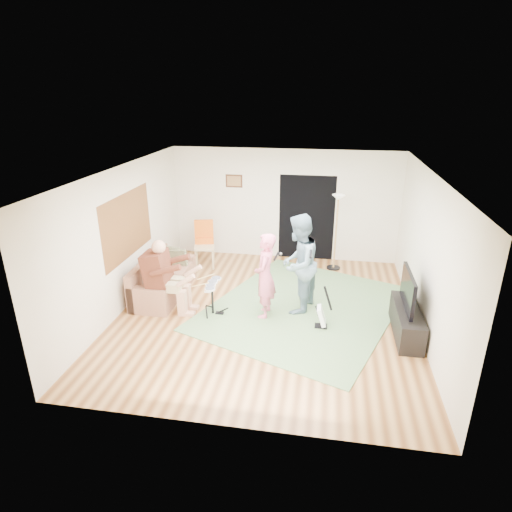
% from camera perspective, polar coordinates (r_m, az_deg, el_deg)
% --- Properties ---
extents(floor, '(6.00, 6.00, 0.00)m').
position_cam_1_polar(floor, '(8.25, 1.38, -7.59)').
color(floor, brown).
rests_on(floor, ground).
extents(walls, '(5.50, 6.00, 2.70)m').
position_cam_1_polar(walls, '(7.69, 1.47, 1.24)').
color(walls, beige).
rests_on(walls, floor).
extents(ceiling, '(6.00, 6.00, 0.00)m').
position_cam_1_polar(ceiling, '(7.33, 1.57, 11.19)').
color(ceiling, white).
rests_on(ceiling, walls).
extents(window_blinds, '(0.00, 2.05, 2.05)m').
position_cam_1_polar(window_blinds, '(8.61, -16.76, 3.94)').
color(window_blinds, brown).
rests_on(window_blinds, walls).
extents(doorway, '(2.10, 0.00, 2.10)m').
position_cam_1_polar(doorway, '(10.57, 6.75, 5.05)').
color(doorway, black).
rests_on(doorway, walls).
extents(picture_frame, '(0.42, 0.03, 0.32)m').
position_cam_1_polar(picture_frame, '(10.60, -2.95, 9.96)').
color(picture_frame, '#3F2314').
rests_on(picture_frame, walls).
extents(area_rug, '(4.42, 4.82, 0.02)m').
position_cam_1_polar(area_rug, '(8.48, 6.29, -6.81)').
color(area_rug, '#547849').
rests_on(area_rug, floor).
extents(sofa, '(0.78, 1.91, 0.77)m').
position_cam_1_polar(sofa, '(9.09, -12.60, -3.46)').
color(sofa, '#926249').
rests_on(sofa, floor).
extents(drummer, '(0.93, 0.52, 1.43)m').
position_cam_1_polar(drummer, '(8.27, -11.68, -3.67)').
color(drummer, '#5A2819').
rests_on(drummer, sofa).
extents(drum_kit, '(0.36, 0.65, 0.67)m').
position_cam_1_polar(drum_kit, '(8.13, -5.83, -5.85)').
color(drum_kit, black).
rests_on(drum_kit, floor).
extents(singer, '(0.40, 0.60, 1.62)m').
position_cam_1_polar(singer, '(7.82, 1.22, -2.67)').
color(singer, '#D75D7C').
rests_on(singer, floor).
extents(microphone, '(0.06, 0.06, 0.24)m').
position_cam_1_polar(microphone, '(7.64, 2.72, -0.03)').
color(microphone, black).
rests_on(microphone, singer).
extents(guitarist, '(0.94, 1.09, 1.90)m').
position_cam_1_polar(guitarist, '(8.01, 5.66, -1.08)').
color(guitarist, slate).
rests_on(guitarist, floor).
extents(guitar_held, '(0.14, 0.60, 0.26)m').
position_cam_1_polar(guitar_held, '(7.87, 7.20, 1.13)').
color(guitar_held, silver).
rests_on(guitar_held, guitarist).
extents(guitar_spare, '(0.29, 0.26, 0.82)m').
position_cam_1_polar(guitar_spare, '(7.77, 8.79, -7.87)').
color(guitar_spare, black).
rests_on(guitar_spare, floor).
extents(torchiere_lamp, '(0.32, 0.32, 1.78)m').
position_cam_1_polar(torchiere_lamp, '(9.98, 10.73, 4.87)').
color(torchiere_lamp, black).
rests_on(torchiere_lamp, floor).
extents(dining_chair, '(0.57, 0.59, 1.10)m').
position_cam_1_polar(dining_chair, '(10.29, -6.81, 0.74)').
color(dining_chair, '#CAB583').
rests_on(dining_chair, floor).
extents(tv_cabinet, '(0.40, 1.40, 0.50)m').
position_cam_1_polar(tv_cabinet, '(7.91, 19.43, -8.25)').
color(tv_cabinet, black).
rests_on(tv_cabinet, floor).
extents(television, '(0.06, 1.06, 0.62)m').
position_cam_1_polar(television, '(7.63, 19.61, -4.31)').
color(television, black).
rests_on(television, tv_cabinet).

